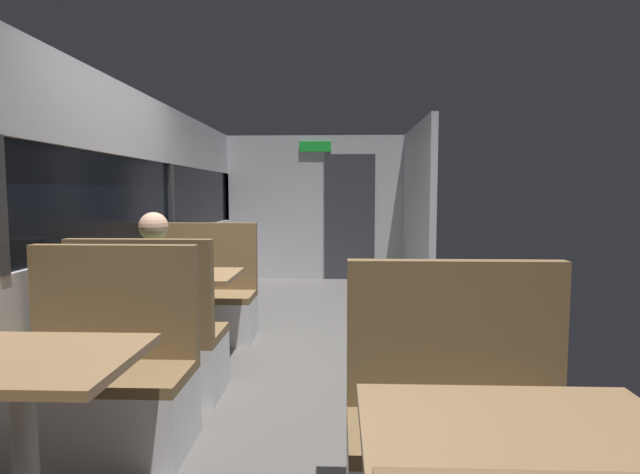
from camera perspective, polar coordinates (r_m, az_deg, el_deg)
ground_plane at (r=4.30m, az=-3.17°, el=-14.08°), size 3.30×9.20×0.02m
carriage_window_panel_left at (r=4.45m, az=-22.18°, el=0.92°), size 0.09×8.48×2.30m
carriage_end_bulkhead at (r=8.25m, az=-0.10°, el=3.20°), size 2.90×0.11×2.30m
carriage_aisle_panel_right at (r=7.13m, az=10.77°, el=2.93°), size 0.08×2.40×2.30m
dining_table_near_window at (r=2.46m, az=-30.27°, el=-13.59°), size 0.90×0.70×0.74m
bench_near_window_facing_entry at (r=3.14m, az=-22.91°, el=-15.29°), size 0.95×0.50×1.10m
dining_table_mid_window at (r=4.32m, az=-15.15°, el=-5.25°), size 0.90×0.70×0.74m
bench_mid_window_facing_end at (r=3.75m, az=-18.28°, el=-11.80°), size 0.95×0.50×1.10m
bench_mid_window_facing_entry at (r=5.04m, az=-12.69°, el=-7.35°), size 0.95×0.50×1.10m
dining_table_front_aisle at (r=1.64m, az=21.91°, el=-22.86°), size 0.90×0.70×0.74m
bench_front_aisle_facing_entry at (r=2.37m, az=15.51°, el=-21.90°), size 0.95×0.50×1.10m
seated_passenger at (r=3.76m, az=-17.98°, el=-8.44°), size 0.47×0.55×1.26m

